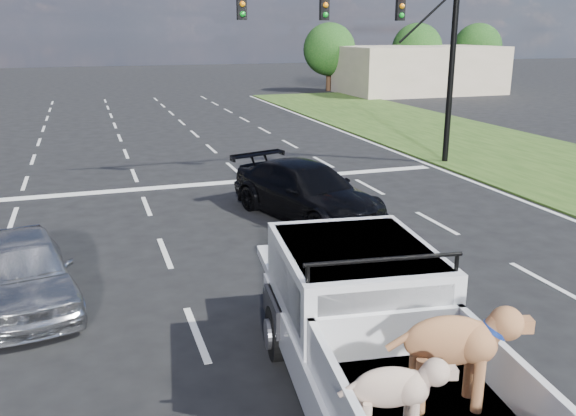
% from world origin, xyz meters
% --- Properties ---
extents(ground, '(160.00, 160.00, 0.00)m').
position_xyz_m(ground, '(0.00, 0.00, 0.00)').
color(ground, black).
rests_on(ground, ground).
extents(road_markings, '(17.75, 60.00, 0.01)m').
position_xyz_m(road_markings, '(0.00, 6.56, 0.01)').
color(road_markings, silver).
rests_on(road_markings, ground).
extents(traffic_signal, '(9.11, 0.31, 7.00)m').
position_xyz_m(traffic_signal, '(7.20, 10.50, 4.73)').
color(traffic_signal, black).
rests_on(traffic_signal, ground).
extents(building_right, '(12.00, 7.00, 3.60)m').
position_xyz_m(building_right, '(22.00, 34.00, 1.80)').
color(building_right, '#C5B096').
rests_on(building_right, ground).
extents(tree_far_d, '(4.20, 4.20, 5.40)m').
position_xyz_m(tree_far_d, '(16.00, 38.00, 3.29)').
color(tree_far_d, '#332114').
rests_on(tree_far_d, ground).
extents(tree_far_e, '(4.20, 4.20, 5.40)m').
position_xyz_m(tree_far_e, '(24.00, 38.00, 3.29)').
color(tree_far_e, '#332114').
rests_on(tree_far_e, ground).
extents(tree_far_f, '(4.20, 4.20, 5.40)m').
position_xyz_m(tree_far_f, '(30.00, 38.00, 3.29)').
color(tree_far_f, '#332114').
rests_on(tree_far_f, ground).
extents(pickup_truck, '(2.83, 6.14, 2.22)m').
position_xyz_m(pickup_truck, '(0.07, -3.01, 1.04)').
color(pickup_truck, black).
rests_on(pickup_truck, ground).
extents(silver_sedan, '(2.21, 4.10, 1.32)m').
position_xyz_m(silver_sedan, '(-4.46, 2.09, 0.66)').
color(silver_sedan, '#A1A3A8').
rests_on(silver_sedan, ground).
extents(black_coupe, '(3.47, 5.40, 1.46)m').
position_xyz_m(black_coupe, '(2.20, 5.50, 0.73)').
color(black_coupe, black).
rests_on(black_coupe, ground).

